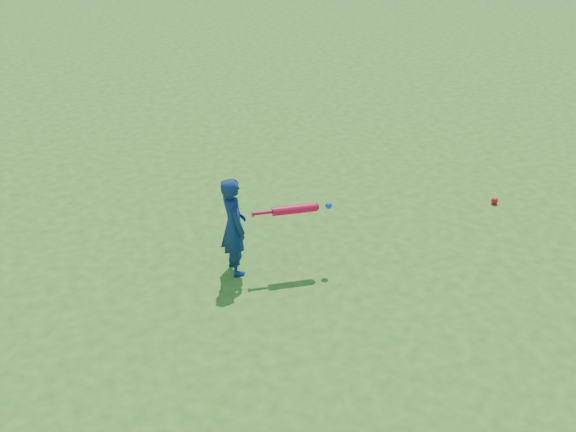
% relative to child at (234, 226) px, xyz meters
% --- Properties ---
extents(ground, '(80.00, 80.00, 0.00)m').
position_rel_child_xyz_m(ground, '(0.54, 0.24, -0.48)').
color(ground, '#2B6317').
rests_on(ground, ground).
extents(child, '(0.27, 0.38, 0.97)m').
position_rel_child_xyz_m(child, '(0.00, 0.00, 0.00)').
color(child, '#10244D').
rests_on(child, ground).
extents(ground_ball_red, '(0.08, 0.08, 0.08)m').
position_rel_child_xyz_m(ground_ball_red, '(3.00, 0.37, -0.44)').
color(ground_ball_red, red).
rests_on(ground_ball_red, ground).
extents(bat_swing, '(0.74, 0.12, 0.08)m').
position_rel_child_xyz_m(bat_swing, '(0.57, -0.09, 0.13)').
color(bat_swing, red).
rests_on(bat_swing, ground).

